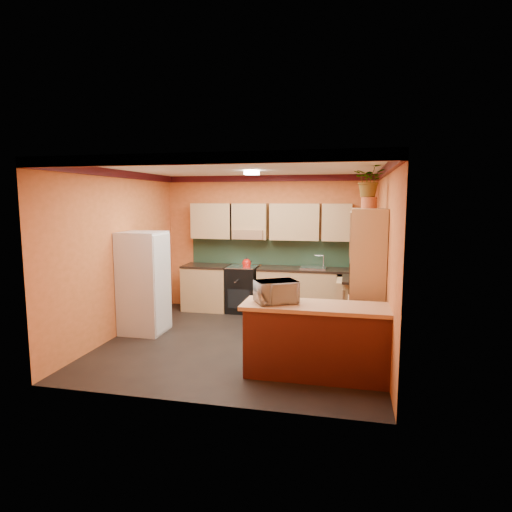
{
  "coord_description": "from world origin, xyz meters",
  "views": [
    {
      "loc": [
        1.6,
        -6.3,
        2.22
      ],
      "look_at": [
        0.11,
        0.45,
        1.31
      ],
      "focal_mm": 30.0,
      "sensor_mm": 36.0,
      "label": 1
    }
  ],
  "objects_px": {
    "base_cabinets_back": "(273,291)",
    "fridge": "(144,283)",
    "microwave": "(276,292)",
    "breakfast_bar": "(318,343)",
    "stove": "(242,289)",
    "pantry": "(366,281)"
  },
  "relations": [
    {
      "from": "fridge",
      "to": "base_cabinets_back",
      "type": "bearing_deg",
      "value": 41.04
    },
    {
      "from": "pantry",
      "to": "microwave",
      "type": "bearing_deg",
      "value": -136.66
    },
    {
      "from": "stove",
      "to": "microwave",
      "type": "distance_m",
      "value": 3.18
    },
    {
      "from": "base_cabinets_back",
      "to": "pantry",
      "type": "bearing_deg",
      "value": -46.82
    },
    {
      "from": "fridge",
      "to": "pantry",
      "type": "distance_m",
      "value": 3.61
    },
    {
      "from": "stove",
      "to": "pantry",
      "type": "distance_m",
      "value": 3.0
    },
    {
      "from": "breakfast_bar",
      "to": "stove",
      "type": "bearing_deg",
      "value": 120.6
    },
    {
      "from": "base_cabinets_back",
      "to": "breakfast_bar",
      "type": "xyz_separation_m",
      "value": [
        1.08,
        -2.89,
        0.0
      ]
    },
    {
      "from": "pantry",
      "to": "fridge",
      "type": "bearing_deg",
      "value": 177.67
    },
    {
      "from": "breakfast_bar",
      "to": "microwave",
      "type": "distance_m",
      "value": 0.83
    },
    {
      "from": "fridge",
      "to": "breakfast_bar",
      "type": "height_order",
      "value": "fridge"
    },
    {
      "from": "stove",
      "to": "breakfast_bar",
      "type": "distance_m",
      "value": 3.35
    },
    {
      "from": "fridge",
      "to": "microwave",
      "type": "xyz_separation_m",
      "value": [
        2.45,
        -1.23,
        0.22
      ]
    },
    {
      "from": "stove",
      "to": "fridge",
      "type": "xyz_separation_m",
      "value": [
        -1.28,
        -1.66,
        0.39
      ]
    },
    {
      "from": "base_cabinets_back",
      "to": "fridge",
      "type": "distance_m",
      "value": 2.56
    },
    {
      "from": "stove",
      "to": "microwave",
      "type": "bearing_deg",
      "value": -67.86
    },
    {
      "from": "base_cabinets_back",
      "to": "fridge",
      "type": "height_order",
      "value": "fridge"
    },
    {
      "from": "microwave",
      "to": "base_cabinets_back",
      "type": "bearing_deg",
      "value": 70.79
    },
    {
      "from": "stove",
      "to": "fridge",
      "type": "relative_size",
      "value": 0.54
    },
    {
      "from": "breakfast_bar",
      "to": "microwave",
      "type": "bearing_deg",
      "value": 180.0
    },
    {
      "from": "breakfast_bar",
      "to": "base_cabinets_back",
      "type": "bearing_deg",
      "value": 110.55
    },
    {
      "from": "stove",
      "to": "microwave",
      "type": "xyz_separation_m",
      "value": [
        1.17,
        -2.89,
        0.62
      ]
    }
  ]
}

